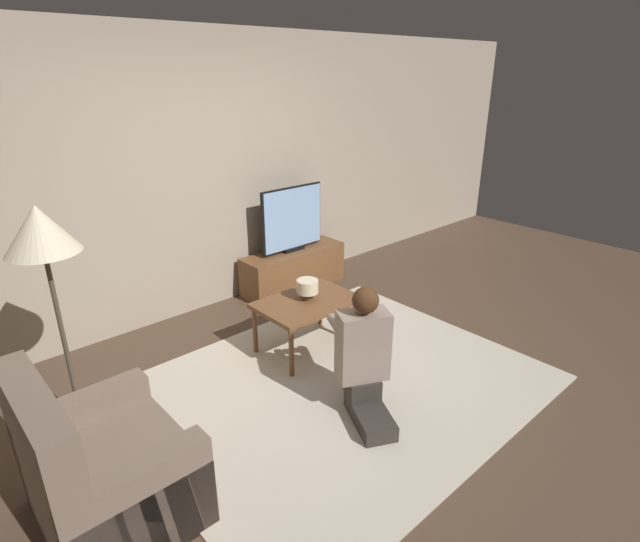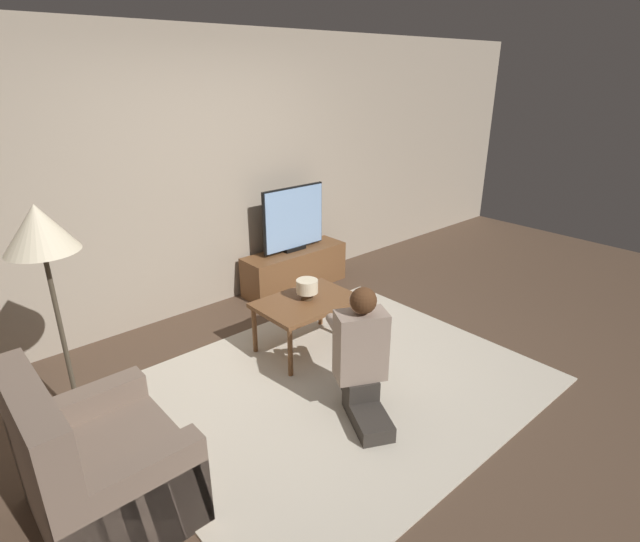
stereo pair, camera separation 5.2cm
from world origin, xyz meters
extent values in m
plane|color=brown|center=(0.00, 0.00, 0.00)|extent=(10.00, 10.00, 0.00)
cube|color=tan|center=(0.00, 1.93, 1.30)|extent=(10.00, 0.06, 2.60)
cube|color=beige|center=(0.00, 0.00, 0.01)|extent=(2.89, 2.34, 0.02)
cube|color=brown|center=(0.92, 1.66, 0.22)|extent=(1.18, 0.36, 0.43)
cube|color=black|center=(0.92, 1.66, 0.45)|extent=(0.26, 0.08, 0.04)
cube|color=black|center=(0.92, 1.67, 0.79)|extent=(0.77, 0.03, 0.66)
cube|color=#8CB2E0|center=(0.92, 1.66, 0.79)|extent=(0.74, 0.04, 0.63)
cube|color=brown|center=(0.18, 0.57, 0.44)|extent=(0.82, 0.56, 0.04)
cylinder|color=brown|center=(-0.19, 0.33, 0.21)|extent=(0.04, 0.04, 0.42)
cylinder|color=brown|center=(0.55, 0.33, 0.21)|extent=(0.04, 0.04, 0.42)
cylinder|color=brown|center=(-0.19, 0.81, 0.21)|extent=(0.04, 0.04, 0.42)
cylinder|color=brown|center=(0.55, 0.81, 0.21)|extent=(0.04, 0.04, 0.42)
cylinder|color=#4C4233|center=(-1.60, 0.85, 0.01)|extent=(0.28, 0.28, 0.03)
cylinder|color=#4C4233|center=(-1.60, 0.85, 0.76)|extent=(0.03, 0.03, 1.45)
cone|color=beige|center=(-1.60, 0.85, 1.38)|extent=(0.42, 0.42, 0.28)
cube|color=#7A6656|center=(-1.69, -0.03, 0.21)|extent=(0.72, 0.85, 0.42)
cube|color=#7A6656|center=(-1.96, -0.03, 0.66)|extent=(0.16, 0.85, 0.49)
cube|color=#7A6656|center=(-1.69, -0.39, 0.28)|extent=(0.72, 0.14, 0.56)
cube|color=#7A6656|center=(-1.69, 0.32, 0.28)|extent=(0.72, 0.14, 0.56)
cube|color=#332D28|center=(-0.15, -0.45, 0.07)|extent=(0.41, 0.52, 0.11)
cube|color=#332D28|center=(-0.07, -0.29, 0.20)|extent=(0.30, 0.31, 0.14)
cube|color=gray|center=(-0.07, -0.29, 0.51)|extent=(0.39, 0.33, 0.49)
sphere|color=tan|center=(-0.07, -0.29, 0.84)|extent=(0.17, 0.17, 0.17)
sphere|color=#4C2D19|center=(-0.08, -0.31, 0.85)|extent=(0.18, 0.18, 0.18)
cube|color=black|center=(0.10, 0.04, 0.53)|extent=(0.13, 0.10, 0.04)
cylinder|color=gray|center=(0.14, -0.11, 0.53)|extent=(0.20, 0.30, 0.07)
cylinder|color=gray|center=(-0.05, -0.02, 0.53)|extent=(0.20, 0.30, 0.07)
cylinder|color=#4C3823|center=(0.20, 0.59, 0.49)|extent=(0.10, 0.10, 0.06)
cylinder|color=beige|center=(0.20, 0.59, 0.58)|extent=(0.18, 0.18, 0.11)
camera|label=1|loc=(-2.24, -2.26, 2.23)|focal=28.00mm
camera|label=2|loc=(-2.20, -2.29, 2.23)|focal=28.00mm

